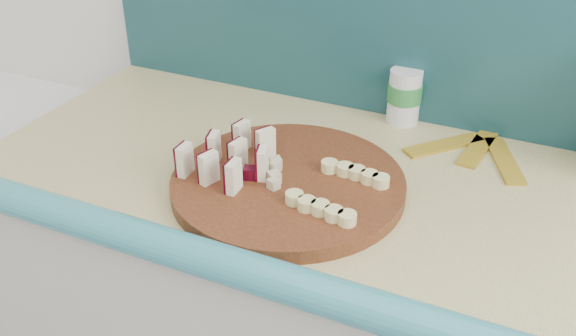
# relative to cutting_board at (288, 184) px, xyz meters

# --- Properties ---
(cutting_board) EXTENTS (0.45, 0.45, 0.03)m
(cutting_board) POSITION_rel_cutting_board_xyz_m (0.00, 0.00, 0.00)
(cutting_board) COLOR #421E0E
(cutting_board) RESTS_ON kitchen_counter
(apple_wedges) EXTENTS (0.15, 0.17, 0.06)m
(apple_wedges) POSITION_rel_cutting_board_xyz_m (-0.10, -0.02, 0.04)
(apple_wedges) COLOR #F9EBC7
(apple_wedges) RESTS_ON cutting_board
(apple_chunks) EXTENTS (0.05, 0.06, 0.02)m
(apple_chunks) POSITION_rel_cutting_board_xyz_m (-0.03, 0.00, 0.02)
(apple_chunks) COLOR beige
(apple_chunks) RESTS_ON cutting_board
(banana_slices) EXTENTS (0.14, 0.16, 0.02)m
(banana_slices) POSITION_rel_cutting_board_xyz_m (0.10, -0.01, 0.02)
(banana_slices) COLOR #EADE8F
(banana_slices) RESTS_ON cutting_board
(canister) EXTENTS (0.07, 0.07, 0.11)m
(canister) POSITION_rel_cutting_board_xyz_m (0.11, 0.34, 0.05)
(canister) COLOR silver
(canister) RESTS_ON kitchen_counter
(banana_peel) EXTENTS (0.24, 0.20, 0.01)m
(banana_peel) POSITION_rel_cutting_board_xyz_m (0.27, 0.27, -0.01)
(banana_peel) COLOR #BA9223
(banana_peel) RESTS_ON kitchen_counter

